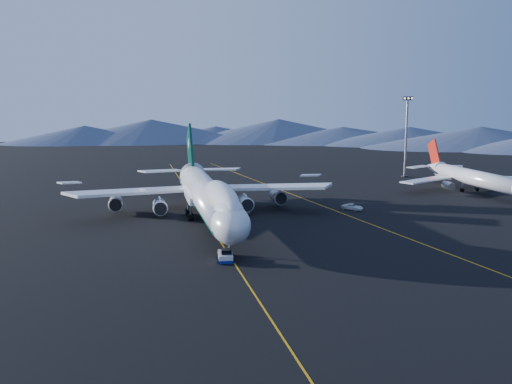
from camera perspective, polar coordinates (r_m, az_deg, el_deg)
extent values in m
plane|color=black|center=(120.69, -4.87, -3.00)|extent=(500.00, 500.00, 0.00)
cube|color=orange|center=(120.69, -4.87, -3.00)|extent=(0.25, 220.00, 0.01)
cube|color=orange|center=(137.26, 7.06, -1.53)|extent=(28.08, 198.09, 0.01)
cone|color=#48536E|center=(349.77, -16.78, 5.71)|extent=(100.00, 100.00, 12.00)
cone|color=#48536E|center=(353.44, -4.07, 6.12)|extent=(100.00, 100.00, 12.00)
cone|color=#48536E|center=(348.52, 8.67, 5.99)|extent=(100.00, 100.00, 12.00)
cone|color=#48536E|center=(335.18, 21.55, 5.32)|extent=(100.00, 100.00, 12.00)
cylinder|color=silver|center=(119.62, -4.91, -0.38)|extent=(6.50, 56.00, 6.50)
ellipsoid|color=silver|center=(92.46, -2.57, -3.24)|extent=(6.50, 10.40, 6.50)
ellipsoid|color=silver|center=(101.16, -3.52, -0.71)|extent=(5.13, 25.16, 5.85)
cube|color=black|center=(90.27, -2.35, -2.77)|extent=(3.60, 1.61, 1.29)
cone|color=silver|center=(151.92, -6.59, 1.97)|extent=(6.50, 12.00, 6.50)
cube|color=#033729|center=(120.75, -4.97, -0.72)|extent=(6.24, 60.00, 1.10)
cube|color=silver|center=(125.18, -5.24, -0.46)|extent=(7.50, 13.00, 1.60)
cube|color=silver|center=(130.01, -11.94, 0.05)|extent=(30.62, 23.28, 2.83)
cube|color=silver|center=(133.45, 0.61, 0.49)|extent=(30.62, 23.28, 2.83)
cylinder|color=slate|center=(126.69, -9.61, -1.40)|extent=(2.90, 5.50, 2.90)
cylinder|color=slate|center=(132.98, -13.85, -1.04)|extent=(2.90, 5.50, 2.90)
cylinder|color=slate|center=(129.01, -1.15, -1.08)|extent=(2.90, 5.50, 2.90)
cylinder|color=slate|center=(137.37, 2.19, -0.44)|extent=(2.90, 5.50, 2.90)
cube|color=#033729|center=(150.38, -6.59, 3.81)|extent=(0.55, 14.11, 15.94)
cube|color=silver|center=(152.77, -9.45, 2.10)|extent=(12.39, 9.47, 0.98)
cube|color=silver|center=(154.30, -3.88, 2.27)|extent=(12.39, 9.47, 0.98)
cylinder|color=black|center=(95.11, -2.70, -6.02)|extent=(0.90, 1.10, 1.10)
cube|color=silver|center=(92.02, -3.08, -6.42)|extent=(2.73, 4.70, 1.12)
cube|color=navy|center=(92.13, -3.08, -6.66)|extent=(2.86, 4.92, 0.51)
cube|color=black|center=(91.80, -3.08, -5.93)|extent=(1.80, 1.80, 0.92)
cylinder|color=silver|center=(167.77, 21.06, 1.31)|extent=(4.33, 36.45, 4.33)
cone|color=silver|center=(185.95, 17.39, 2.38)|extent=(4.33, 7.97, 4.33)
cube|color=silver|center=(166.78, 16.69, 1.18)|extent=(19.13, 12.91, 0.40)
cube|color=silver|center=(178.98, 23.08, 1.36)|extent=(19.13, 12.91, 0.40)
cylinder|color=slate|center=(167.11, 18.68, 0.62)|extent=(2.16, 3.99, 2.16)
cylinder|color=slate|center=(173.91, 22.22, 0.74)|extent=(2.16, 3.99, 2.16)
cube|color=red|center=(186.00, 17.37, 3.72)|extent=(0.40, 7.77, 9.18)
imported|color=white|center=(135.00, 9.64, -1.47)|extent=(4.92, 5.51, 1.42)
cylinder|color=black|center=(195.61, 14.62, 1.54)|extent=(2.44, 2.44, 0.41)
cylinder|color=slate|center=(194.38, 14.77, 5.20)|extent=(0.71, 0.71, 25.45)
cube|color=black|center=(193.94, 14.93, 9.04)|extent=(3.26, 0.81, 1.22)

